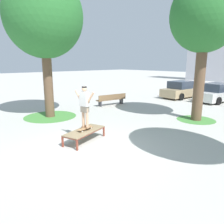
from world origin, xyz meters
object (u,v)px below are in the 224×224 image
tree_near_left (44,17)px  car_tan (182,90)px  skate_box (84,132)px  tree_mid_back (205,17)px  skateboard (85,128)px  skater (85,104)px  car_white (217,93)px  park_bench (111,99)px

tree_near_left → car_tan: (1.36, 12.14, -4.83)m
skate_box → car_tan: car_tan is taller
tree_near_left → tree_mid_back: bearing=43.1°
skateboard → skater: 0.99m
skateboard → car_white: 13.25m
skater → skate_box: bearing=-71.8°
skater → park_bench: bearing=130.5°
car_white → park_bench: bearing=-121.7°
skateboard → skate_box: bearing=-71.7°
car_tan → park_bench: bearing=-102.3°
skateboard → car_white: bearing=91.7°
skate_box → park_bench: 7.71m
skateboard → skater: bearing=103.8°
tree_near_left → skateboard: bearing=-9.3°
tree_mid_back → car_white: (-1.76, 6.70, -4.70)m
skateboard → skater: skater is taller
skateboard → tree_mid_back: tree_mid_back is taller
skater → tree_mid_back: bearing=78.2°
tree_near_left → park_bench: (-0.19, 5.03, -5.08)m
skateboard → tree_mid_back: (1.37, 6.54, 4.85)m
car_tan → car_white: 3.05m
tree_mid_back → park_bench: 8.07m
skateboard → park_bench: size_ratio=0.34×
skateboard → tree_near_left: bearing=170.7°
tree_mid_back → car_tan: bearing=126.9°
skateboard → park_bench: 7.65m
park_bench → car_white: bearing=58.3°
skater → tree_near_left: bearing=170.8°
tree_near_left → tree_mid_back: 8.43m
skate_box → tree_near_left: 7.06m
skateboard → tree_mid_back: 8.26m
tree_near_left → park_bench: 7.15m
tree_near_left → park_bench: bearing=92.1°
skate_box → skater: 1.12m
skater → tree_near_left: 6.28m
car_white → car_tan: bearing=-173.8°
car_tan → skateboard: bearing=-75.2°
car_tan → skater: bearing=-75.2°
skateboard → tree_near_left: size_ratio=0.11×
skateboard → car_white: size_ratio=0.19×
tree_mid_back → skate_box: bearing=-101.5°
skateboard → tree_mid_back: bearing=78.2°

